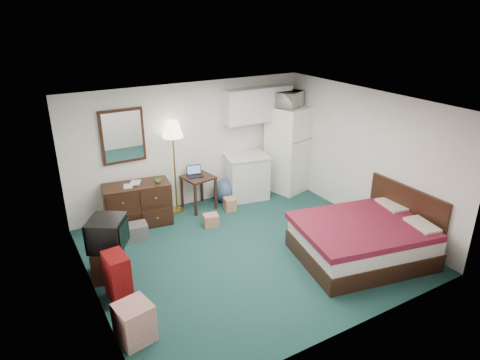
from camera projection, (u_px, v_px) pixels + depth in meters
floor at (249, 251)px, 7.23m from camera, size 5.00×4.50×0.01m
ceiling at (250, 105)px, 6.28m from camera, size 5.00×4.50×0.01m
walls at (249, 183)px, 6.76m from camera, size 5.01×4.51×2.50m
mirror at (123, 136)px, 7.75m from camera, size 0.80×0.06×1.00m
upper_cabinets at (257, 105)px, 8.82m from camera, size 1.50×0.35×0.70m
headboard at (405, 214)px, 7.29m from camera, size 0.06×1.56×1.00m
dresser at (138, 204)px, 7.97m from camera, size 1.26×0.71×0.82m
floor_lamp at (175, 167)px, 8.31m from camera, size 0.40×0.40×1.86m
desk at (199, 192)px, 8.63m from camera, size 0.63×0.63×0.70m
exercise_ball at (225, 190)px, 8.98m from camera, size 0.63×0.63×0.50m
kitchen_counter at (247, 177)px, 9.09m from camera, size 0.94×0.78×0.92m
fridge at (288, 149)px, 9.34m from camera, size 0.95×0.95×1.88m
bed at (362, 241)px, 6.92m from camera, size 2.27×1.93×0.64m
tv_stand at (109, 261)px, 6.50m from camera, size 0.61×0.64×0.50m
suitcase at (118, 277)px, 5.93m from camera, size 0.31×0.46×0.71m
retail_box at (134, 322)px, 5.24m from camera, size 0.48×0.48×0.51m
file_bin at (136, 231)px, 7.57m from camera, size 0.43×0.35×0.28m
cardboard_box_a at (211, 220)px, 8.01m from camera, size 0.32×0.28×0.23m
cardboard_box_b at (230, 204)px, 8.64m from camera, size 0.25×0.28×0.25m
laptop at (195, 172)px, 8.46m from camera, size 0.33×0.28×0.20m
crt_tv at (107, 233)px, 6.32m from camera, size 0.72×0.73×0.47m
microwave at (290, 97)px, 8.88m from camera, size 0.66×0.56×0.39m
book_a at (123, 181)px, 7.65m from camera, size 0.16×0.07×0.22m
book_b at (130, 177)px, 7.80m from camera, size 0.18×0.10×0.25m
mug at (158, 180)px, 7.86m from camera, size 0.13×0.11×0.11m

